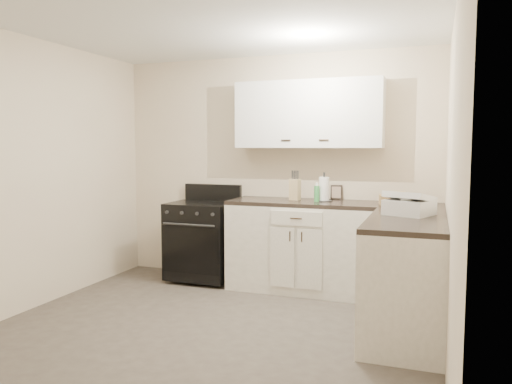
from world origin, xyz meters
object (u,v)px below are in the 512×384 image
(countertop_grill, at_px, (409,207))
(paper_towel, at_px, (324,189))
(stove, at_px, (202,240))
(knife_block, at_px, (295,190))
(wicker_basket, at_px, (395,200))

(countertop_grill, bearing_deg, paper_towel, 162.05)
(stove, distance_m, countertop_grill, 2.41)
(stove, relative_size, paper_towel, 3.38)
(knife_block, bearing_deg, countertop_grill, -23.38)
(paper_towel, bearing_deg, countertop_grill, -41.75)
(countertop_grill, bearing_deg, wicker_basket, 126.98)
(stove, height_order, knife_block, knife_block)
(knife_block, xyz_separation_m, paper_towel, (0.31, 0.00, 0.01))
(knife_block, xyz_separation_m, wicker_basket, (1.02, -0.07, -0.06))
(knife_block, height_order, countertop_grill, knife_block)
(stove, relative_size, countertop_grill, 2.49)
(stove, distance_m, paper_towel, 1.49)
(paper_towel, xyz_separation_m, wicker_basket, (0.71, -0.08, -0.08))
(knife_block, distance_m, countertop_grill, 1.42)
(knife_block, bearing_deg, paper_towel, 10.59)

